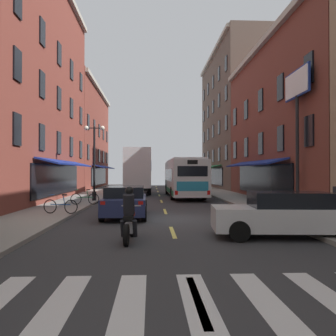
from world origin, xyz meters
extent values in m
cube|color=#333335|center=(0.00, 0.00, -0.05)|extent=(34.80, 80.00, 0.10)
cube|color=#DBCC4C|center=(0.00, -10.00, 0.00)|extent=(0.14, 2.40, 0.01)
cube|color=#DBCC4C|center=(0.00, -3.50, 0.00)|extent=(0.14, 2.40, 0.01)
cube|color=#DBCC4C|center=(0.00, 3.00, 0.00)|extent=(0.14, 2.40, 0.01)
cube|color=#DBCC4C|center=(0.00, 9.50, 0.00)|extent=(0.14, 2.40, 0.01)
cube|color=#DBCC4C|center=(0.00, 16.00, 0.00)|extent=(0.14, 2.40, 0.01)
cube|color=#DBCC4C|center=(0.00, 22.50, 0.00)|extent=(0.14, 2.40, 0.01)
cube|color=#DBCC4C|center=(0.00, 29.00, 0.00)|extent=(0.14, 2.40, 0.01)
cube|color=#DBCC4C|center=(0.00, 35.50, 0.00)|extent=(0.14, 2.40, 0.01)
cube|color=silver|center=(-2.20, -10.00, 0.00)|extent=(0.50, 2.80, 0.01)
cube|color=silver|center=(-1.10, -10.00, 0.00)|extent=(0.50, 2.80, 0.01)
cube|color=silver|center=(0.00, -10.00, 0.00)|extent=(0.50, 2.80, 0.01)
cube|color=silver|center=(1.10, -10.00, 0.00)|extent=(0.50, 2.80, 0.01)
cube|color=silver|center=(2.20, -10.00, 0.00)|extent=(0.50, 2.80, 0.01)
cube|color=gray|center=(-5.90, 0.00, 0.07)|extent=(3.00, 80.00, 0.14)
cube|color=gray|center=(5.90, 0.00, 0.07)|extent=(3.00, 80.00, 0.14)
cube|color=brown|center=(-11.40, 10.00, 8.25)|extent=(8.00, 19.90, 16.51)
cube|color=black|center=(-7.36, 10.00, 1.55)|extent=(0.10, 12.00, 2.10)
cube|color=navy|center=(-6.65, 10.00, 2.75)|extent=(1.38, 11.20, 0.44)
cube|color=black|center=(-7.36, 2.00, 4.20)|extent=(0.10, 1.00, 1.60)
cube|color=black|center=(-7.36, 6.00, 4.20)|extent=(0.10, 1.00, 1.60)
cube|color=black|center=(-7.36, 10.00, 4.20)|extent=(0.10, 1.00, 1.60)
cube|color=black|center=(-7.36, 14.00, 4.20)|extent=(0.10, 1.00, 1.60)
cube|color=black|center=(-7.36, 18.00, 4.20)|extent=(0.10, 1.00, 1.60)
cube|color=black|center=(-7.36, 2.00, 7.40)|extent=(0.10, 1.00, 1.60)
cube|color=black|center=(-7.36, 6.00, 7.40)|extent=(0.10, 1.00, 1.60)
cube|color=black|center=(-7.36, 10.00, 7.40)|extent=(0.10, 1.00, 1.60)
cube|color=black|center=(-7.36, 14.00, 7.40)|extent=(0.10, 1.00, 1.60)
cube|color=black|center=(-7.36, 18.00, 7.40)|extent=(0.10, 1.00, 1.60)
cube|color=black|center=(-7.36, 2.00, 10.60)|extent=(0.10, 1.00, 1.60)
cube|color=black|center=(-7.36, 6.00, 10.60)|extent=(0.10, 1.00, 1.60)
cube|color=black|center=(-7.36, 10.00, 10.60)|extent=(0.10, 1.00, 1.60)
cube|color=black|center=(-7.36, 14.00, 10.60)|extent=(0.10, 1.00, 1.60)
cube|color=black|center=(-7.36, 18.00, 10.60)|extent=(0.10, 1.00, 1.60)
cube|color=brown|center=(-11.40, 30.00, 6.41)|extent=(8.00, 19.90, 12.83)
cube|color=#B2AD9E|center=(-7.30, 30.00, 12.48)|extent=(0.44, 19.40, 0.40)
cube|color=black|center=(-7.36, 30.00, 1.55)|extent=(0.10, 12.00, 2.10)
cube|color=navy|center=(-6.65, 30.00, 2.75)|extent=(1.38, 11.20, 0.44)
cube|color=black|center=(-7.36, 22.00, 4.20)|extent=(0.10, 1.00, 1.60)
cube|color=black|center=(-7.36, 26.00, 4.20)|extent=(0.10, 1.00, 1.60)
cube|color=black|center=(-7.36, 30.00, 4.20)|extent=(0.10, 1.00, 1.60)
cube|color=black|center=(-7.36, 34.00, 4.20)|extent=(0.10, 1.00, 1.60)
cube|color=black|center=(-7.36, 38.00, 4.20)|extent=(0.10, 1.00, 1.60)
cube|color=black|center=(-7.36, 22.00, 7.40)|extent=(0.10, 1.00, 1.60)
cube|color=black|center=(-7.36, 26.00, 7.40)|extent=(0.10, 1.00, 1.60)
cube|color=black|center=(-7.36, 30.00, 7.40)|extent=(0.10, 1.00, 1.60)
cube|color=black|center=(-7.36, 34.00, 7.40)|extent=(0.10, 1.00, 1.60)
cube|color=black|center=(-7.36, 38.00, 7.40)|extent=(0.10, 1.00, 1.60)
cube|color=brown|center=(11.40, 10.00, 5.90)|extent=(8.00, 19.90, 11.79)
cube|color=#B2AD9E|center=(7.30, 10.00, 11.44)|extent=(0.44, 19.40, 0.40)
cube|color=black|center=(7.36, 10.00, 1.55)|extent=(0.10, 12.00, 2.10)
cube|color=navy|center=(6.65, 10.00, 2.75)|extent=(1.38, 11.20, 0.44)
cube|color=black|center=(7.36, 2.00, 4.20)|extent=(0.10, 1.00, 1.60)
cube|color=black|center=(7.36, 6.00, 4.20)|extent=(0.10, 1.00, 1.60)
cube|color=black|center=(7.36, 10.00, 4.20)|extent=(0.10, 1.00, 1.60)
cube|color=black|center=(7.36, 14.00, 4.20)|extent=(0.10, 1.00, 1.60)
cube|color=black|center=(7.36, 18.00, 4.20)|extent=(0.10, 1.00, 1.60)
cube|color=black|center=(7.36, 2.00, 7.40)|extent=(0.10, 1.00, 1.60)
cube|color=black|center=(7.36, 6.00, 7.40)|extent=(0.10, 1.00, 1.60)
cube|color=black|center=(7.36, 10.00, 7.40)|extent=(0.10, 1.00, 1.60)
cube|color=black|center=(7.36, 14.00, 7.40)|extent=(0.10, 1.00, 1.60)
cube|color=black|center=(7.36, 18.00, 7.40)|extent=(0.10, 1.00, 1.60)
cube|color=brown|center=(11.40, 30.00, 8.85)|extent=(8.00, 19.90, 17.69)
cube|color=#B2AD9E|center=(7.30, 30.00, 17.34)|extent=(0.44, 19.40, 0.40)
cube|color=black|center=(7.36, 30.00, 1.55)|extent=(0.10, 12.00, 2.10)
cube|color=#1E6638|center=(6.65, 30.00, 2.75)|extent=(1.38, 11.20, 0.44)
cube|color=black|center=(7.36, 22.00, 4.20)|extent=(0.10, 1.00, 1.60)
cube|color=black|center=(7.36, 26.00, 4.20)|extent=(0.10, 1.00, 1.60)
cube|color=black|center=(7.36, 30.00, 4.20)|extent=(0.10, 1.00, 1.60)
cube|color=black|center=(7.36, 34.00, 4.20)|extent=(0.10, 1.00, 1.60)
cube|color=black|center=(7.36, 38.00, 4.20)|extent=(0.10, 1.00, 1.60)
cube|color=black|center=(7.36, 22.00, 7.40)|extent=(0.10, 1.00, 1.60)
cube|color=black|center=(7.36, 26.00, 7.40)|extent=(0.10, 1.00, 1.60)
cube|color=black|center=(7.36, 30.00, 7.40)|extent=(0.10, 1.00, 1.60)
cube|color=black|center=(7.36, 34.00, 7.40)|extent=(0.10, 1.00, 1.60)
cube|color=black|center=(7.36, 38.00, 7.40)|extent=(0.10, 1.00, 1.60)
cube|color=black|center=(7.36, 22.00, 10.60)|extent=(0.10, 1.00, 1.60)
cube|color=black|center=(7.36, 26.00, 10.60)|extent=(0.10, 1.00, 1.60)
cube|color=black|center=(7.36, 30.00, 10.60)|extent=(0.10, 1.00, 1.60)
cube|color=black|center=(7.36, 34.00, 10.60)|extent=(0.10, 1.00, 1.60)
cube|color=black|center=(7.36, 38.00, 10.60)|extent=(0.10, 1.00, 1.60)
cube|color=black|center=(7.36, 22.00, 13.80)|extent=(0.10, 1.00, 1.60)
cube|color=black|center=(7.36, 26.00, 13.80)|extent=(0.10, 1.00, 1.60)
cube|color=black|center=(7.36, 30.00, 13.80)|extent=(0.10, 1.00, 1.60)
cube|color=black|center=(7.36, 34.00, 13.80)|extent=(0.10, 1.00, 1.60)
cube|color=black|center=(7.36, 38.00, 13.80)|extent=(0.10, 1.00, 1.60)
cylinder|color=black|center=(7.05, 2.73, 3.16)|extent=(0.18, 0.18, 6.04)
cylinder|color=black|center=(7.05, 2.73, 0.26)|extent=(0.40, 0.40, 0.24)
cube|color=navy|center=(7.05, 2.73, 6.83)|extent=(0.10, 3.04, 1.47)
cube|color=white|center=(6.99, 2.73, 6.83)|extent=(0.04, 2.88, 1.31)
cube|color=white|center=(7.11, 2.73, 6.83)|extent=(0.04, 2.88, 1.31)
cube|color=silver|center=(2.00, 13.71, 1.67)|extent=(2.67, 11.43, 2.64)
cube|color=silver|center=(2.00, 13.71, 3.05)|extent=(2.45, 10.23, 0.16)
cube|color=black|center=(1.99, 14.01, 1.85)|extent=(2.68, 9.03, 0.96)
cube|color=#19723F|center=(2.00, 13.71, 0.60)|extent=(2.69, 11.03, 0.36)
cube|color=black|center=(1.94, 19.37, 1.85)|extent=(2.25, 0.14, 1.10)
cube|color=black|center=(2.05, 8.05, 2.15)|extent=(2.05, 0.14, 0.70)
cube|color=teal|center=(2.05, 8.04, 1.13)|extent=(2.15, 0.12, 0.64)
cube|color=black|center=(2.05, 8.04, 2.77)|extent=(0.70, 0.11, 0.28)
cube|color=red|center=(0.96, 8.01, 0.70)|extent=(0.20, 0.08, 0.28)
cube|color=red|center=(3.15, 8.04, 0.70)|extent=(0.20, 0.08, 0.28)
cylinder|color=black|center=(0.78, 17.40, 0.50)|extent=(0.31, 1.00, 1.00)
cylinder|color=black|center=(3.13, 17.42, 0.50)|extent=(0.31, 1.00, 1.00)
cylinder|color=black|center=(0.85, 10.49, 0.50)|extent=(0.31, 1.00, 1.00)
cylinder|color=black|center=(3.20, 10.52, 0.50)|extent=(0.31, 1.00, 1.00)
cube|color=#B21E19|center=(-2.09, 20.34, 1.55)|extent=(2.36, 2.36, 2.40)
cube|color=black|center=(-2.12, 21.45, 2.40)|extent=(2.00, 0.15, 0.80)
cube|color=silver|center=(-2.00, 16.79, 2.46)|extent=(2.53, 4.88, 3.52)
cube|color=navy|center=(-0.78, 16.82, 2.64)|extent=(0.14, 2.89, 0.90)
cube|color=black|center=(-2.03, 17.94, 0.55)|extent=(2.08, 6.76, 0.24)
cylinder|color=black|center=(-3.19, 20.11, 0.45)|extent=(0.30, 0.91, 0.90)
cylinder|color=black|center=(-0.99, 20.17, 0.45)|extent=(0.30, 0.91, 0.90)
cylinder|color=black|center=(-3.08, 16.04, 0.45)|extent=(0.30, 0.91, 0.90)
cylinder|color=black|center=(-0.88, 16.10, 0.45)|extent=(0.30, 0.91, 0.90)
cube|color=silver|center=(3.52, -4.63, 0.61)|extent=(4.68, 2.16, 0.73)
cube|color=black|center=(3.70, -4.65, 1.20)|extent=(2.58, 1.83, 0.51)
cylinder|color=black|center=(1.88, -5.35, 0.32)|extent=(0.66, 0.27, 0.64)
cylinder|color=black|center=(2.02, -3.66, 0.32)|extent=(0.66, 0.27, 0.64)
cylinder|color=black|center=(5.16, -3.91, 0.32)|extent=(0.66, 0.27, 0.64)
cube|color=silver|center=(-2.00, 28.05, 0.57)|extent=(1.89, 4.53, 0.66)
cube|color=black|center=(-1.99, 27.87, 1.11)|extent=(1.71, 2.45, 0.47)
cube|color=red|center=(-2.71, 25.81, 0.80)|extent=(0.20, 0.06, 0.14)
cube|color=red|center=(-1.23, 25.83, 0.80)|extent=(0.20, 0.06, 0.14)
cylinder|color=black|center=(-2.88, 29.60, 0.32)|extent=(0.23, 0.64, 0.64)
cylinder|color=black|center=(-1.14, 29.61, 0.32)|extent=(0.23, 0.64, 0.64)
cylinder|color=black|center=(-2.85, 26.49, 0.32)|extent=(0.23, 0.64, 0.64)
cylinder|color=black|center=(-1.11, 26.51, 0.32)|extent=(0.23, 0.64, 0.64)
cube|color=navy|center=(-1.95, 0.90, 0.59)|extent=(1.93, 4.73, 0.71)
cube|color=black|center=(-1.95, 0.72, 1.17)|extent=(1.75, 2.56, 0.51)
cube|color=red|center=(-2.69, -1.44, 0.85)|extent=(0.20, 0.06, 0.14)
cube|color=red|center=(-1.17, -1.43, 0.85)|extent=(0.20, 0.06, 0.14)
cylinder|color=black|center=(-2.86, 2.55, 0.32)|extent=(0.23, 0.64, 0.64)
cylinder|color=black|center=(-1.08, 2.57, 0.32)|extent=(0.23, 0.64, 0.64)
cylinder|color=black|center=(-2.83, -0.76, 0.32)|extent=(0.23, 0.64, 0.64)
cylinder|color=black|center=(-1.05, -0.74, 0.32)|extent=(0.23, 0.64, 0.64)
cylinder|color=black|center=(-1.37, -4.28, 0.31)|extent=(0.14, 0.62, 0.62)
cylinder|color=black|center=(-1.46, -5.73, 0.31)|extent=(0.16, 0.63, 0.62)
cylinder|color=#B2B2B7|center=(-1.38, -4.40, 0.61)|extent=(0.09, 0.33, 0.68)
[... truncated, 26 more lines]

